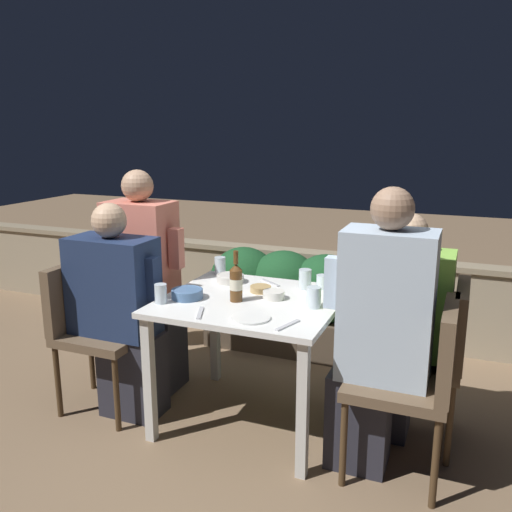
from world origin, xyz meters
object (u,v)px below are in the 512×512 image
chair_left_far (121,301)px  chair_left_near (92,319)px  potted_plant (136,293)px  person_blue_shirt (378,333)px  chair_right_far (435,345)px  person_coral_top (146,280)px  person_green_blouse (395,328)px  chair_right_near (420,371)px  beer_bottle (236,282)px  person_navy_jumper (120,312)px

chair_left_far → chair_left_near: bearing=-82.6°
potted_plant → person_blue_shirt: bearing=-22.9°
chair_right_far → person_coral_top: bearing=179.8°
chair_left_near → chair_right_far: 1.89m
chair_left_far → potted_plant: size_ratio=1.21×
person_green_blouse → chair_left_near: bearing=-168.4°
chair_left_near → chair_right_far: same height
chair_left_far → chair_right_near: size_ratio=1.00×
person_green_blouse → chair_right_far: bearing=0.0°
potted_plant → person_coral_top: bearing=-48.2°
beer_bottle → person_coral_top: bearing=161.7°
person_green_blouse → beer_bottle: size_ratio=4.42×
chair_right_near → person_blue_shirt: (-0.19, 0.00, 0.15)m
chair_left_far → potted_plant: 0.50m
chair_right_far → beer_bottle: bearing=-167.1°
chair_right_far → potted_plant: (-2.10, 0.45, -0.10)m
beer_bottle → person_green_blouse: bearing=16.0°
person_navy_jumper → beer_bottle: 0.70m
chair_right_near → person_navy_jumper: bearing=-179.9°
chair_right_near → chair_left_far: bearing=169.5°
chair_left_near → person_blue_shirt: 1.63m
chair_left_near → person_blue_shirt: bearing=0.1°
chair_right_near → chair_left_near: bearing=-179.9°
chair_left_near → chair_right_near: bearing=0.1°
person_navy_jumper → person_green_blouse: 1.49m
potted_plant → chair_right_near: bearing=-20.9°
beer_bottle → chair_left_near: bearing=-172.7°
person_navy_jumper → chair_left_far: (-0.24, 0.35, -0.07)m
person_blue_shirt → chair_right_near: bearing=-0.0°
person_navy_jumper → beer_bottle: size_ratio=4.47×
person_coral_top → beer_bottle: bearing=-18.3°
person_green_blouse → chair_right_near: bearing=-64.6°
chair_right_far → chair_left_far: bearing=179.8°
person_navy_jumper → person_green_blouse: (1.46, 0.34, -0.01)m
person_coral_top → chair_left_far: bearing=180.0°
person_blue_shirt → beer_bottle: size_ratio=5.01×
person_coral_top → person_green_blouse: (1.51, -0.01, -0.09)m
chair_left_near → chair_left_far: same height
person_coral_top → person_blue_shirt: person_coral_top is taller
person_blue_shirt → chair_right_far: 0.44m
person_coral_top → chair_right_near: person_coral_top is taller
person_green_blouse → person_navy_jumper: bearing=-166.9°
chair_left_far → chair_right_far: size_ratio=1.00×
person_navy_jumper → chair_right_near: size_ratio=1.41×
chair_left_near → chair_left_far: bearing=97.4°
potted_plant → person_navy_jumper: bearing=-60.5°
chair_right_far → chair_left_near: bearing=-169.6°
person_coral_top → beer_bottle: size_ratio=5.02×
chair_left_near → person_navy_jumper: (0.20, 0.00, 0.07)m
chair_right_far → person_green_blouse: bearing=-180.0°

